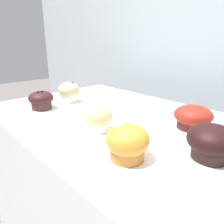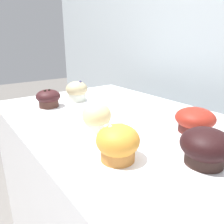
# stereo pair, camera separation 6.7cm
# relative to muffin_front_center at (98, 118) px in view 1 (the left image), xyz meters

# --- Properties ---
(wall_back) EXTENTS (3.20, 0.10, 1.80)m
(wall_back) POSITION_rel_muffin_front_center_xyz_m (-0.03, 0.72, -0.06)
(wall_back) COLOR #A8B2B7
(wall_back) RESTS_ON ground
(muffin_front_center) EXTENTS (0.09, 0.09, 0.08)m
(muffin_front_center) POSITION_rel_muffin_front_center_xyz_m (0.00, 0.00, 0.00)
(muffin_front_center) COLOR silver
(muffin_front_center) RESTS_ON display_counter
(muffin_back_left) EXTENTS (0.11, 0.11, 0.08)m
(muffin_back_left) POSITION_rel_muffin_front_center_xyz_m (0.29, 0.08, 0.00)
(muffin_back_left) COLOR #32211D
(muffin_back_left) RESTS_ON display_counter
(muffin_back_right) EXTENTS (0.10, 0.10, 0.08)m
(muffin_back_right) POSITION_rel_muffin_front_center_xyz_m (0.17, -0.05, 0.00)
(muffin_back_right) COLOR #C57C38
(muffin_back_right) RESTS_ON display_counter
(muffin_front_left) EXTENTS (0.09, 0.09, 0.09)m
(muffin_front_left) POSITION_rel_muffin_front_center_xyz_m (-0.33, 0.11, 0.00)
(muffin_front_left) COLOR silver
(muffin_front_left) RESTS_ON display_counter
(muffin_front_right) EXTENTS (0.11, 0.11, 0.07)m
(muffin_front_right) POSITION_rel_muffin_front_center_xyz_m (0.18, 0.22, -0.00)
(muffin_front_right) COLOR #51211D
(muffin_front_right) RESTS_ON display_counter
(muffin_back_center) EXTENTS (0.09, 0.09, 0.07)m
(muffin_back_center) POSITION_rel_muffin_front_center_xyz_m (-0.31, -0.03, -0.00)
(muffin_back_center) COLOR #482A23
(muffin_back_center) RESTS_ON display_counter
(price_card) EXTENTS (0.06, 0.05, 0.06)m
(price_card) POSITION_rel_muffin_front_center_xyz_m (-0.13, 0.08, -0.01)
(price_card) COLOR white
(price_card) RESTS_ON display_counter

